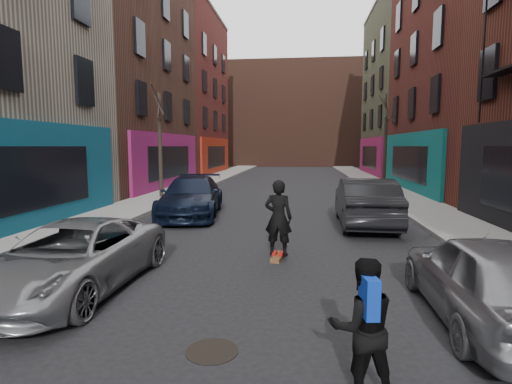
% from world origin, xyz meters
% --- Properties ---
extents(sidewalk_left, '(2.50, 84.00, 0.13)m').
position_xyz_m(sidewalk_left, '(-6.25, 30.00, 0.07)').
color(sidewalk_left, gray).
rests_on(sidewalk_left, ground).
extents(sidewalk_right, '(2.50, 84.00, 0.13)m').
position_xyz_m(sidewalk_right, '(6.25, 30.00, 0.07)').
color(sidewalk_right, gray).
rests_on(sidewalk_right, ground).
extents(building_far, '(40.00, 10.00, 14.00)m').
position_xyz_m(building_far, '(0.00, 56.00, 7.00)').
color(building_far, '#47281E').
rests_on(building_far, ground).
extents(tree_left_far, '(2.00, 2.00, 6.50)m').
position_xyz_m(tree_left_far, '(-6.20, 18.00, 3.38)').
color(tree_left_far, black).
rests_on(tree_left_far, sidewalk_left).
extents(tree_right_far, '(2.00, 2.00, 6.80)m').
position_xyz_m(tree_right_far, '(6.20, 24.00, 3.53)').
color(tree_right_far, black).
rests_on(tree_right_far, sidewalk_right).
extents(parked_left_far, '(2.22, 4.66, 1.28)m').
position_xyz_m(parked_left_far, '(-3.20, 4.96, 0.64)').
color(parked_left_far, gray).
rests_on(parked_left_far, ground).
extents(parked_left_end, '(2.78, 5.49, 1.53)m').
position_xyz_m(parked_left_end, '(-3.20, 13.10, 0.76)').
color(parked_left_end, black).
rests_on(parked_left_end, ground).
extents(parked_right_far, '(1.72, 4.16, 1.41)m').
position_xyz_m(parked_right_far, '(3.87, 4.36, 0.71)').
color(parked_right_far, gray).
rests_on(parked_right_far, ground).
extents(parked_right_end, '(1.80, 4.97, 1.63)m').
position_xyz_m(parked_right_end, '(3.20, 11.93, 0.82)').
color(parked_right_end, black).
rests_on(parked_right_end, ground).
extents(skateboard, '(0.34, 0.82, 0.10)m').
position_xyz_m(skateboard, '(0.50, 7.50, 0.05)').
color(skateboard, brown).
rests_on(skateboard, ground).
extents(skateboarder, '(0.72, 0.53, 1.82)m').
position_xyz_m(skateboarder, '(0.50, 7.50, 1.01)').
color(skateboarder, black).
rests_on(skateboarder, skateboard).
extents(pedestrian, '(0.83, 0.69, 1.54)m').
position_xyz_m(pedestrian, '(1.72, 2.33, 0.78)').
color(pedestrian, black).
rests_on(pedestrian, ground).
extents(manhole, '(0.73, 0.73, 0.01)m').
position_xyz_m(manhole, '(-0.10, 3.03, 0.01)').
color(manhole, black).
rests_on(manhole, ground).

